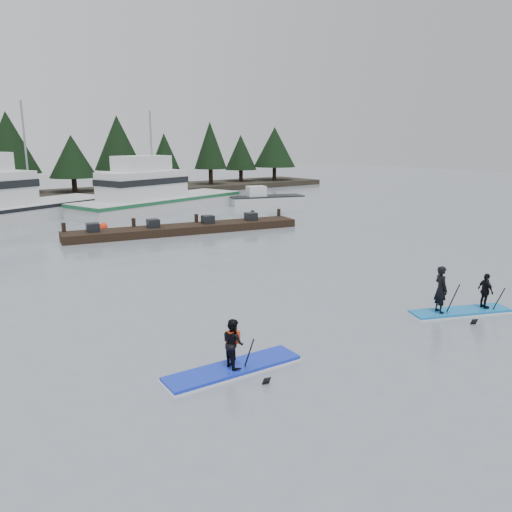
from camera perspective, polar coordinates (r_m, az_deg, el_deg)
ground at (r=16.05m, az=13.24°, el=-7.69°), size 160.00×160.00×0.00m
far_shore at (r=52.99m, az=-24.51°, el=6.15°), size 70.00×8.00×0.60m
treeline at (r=53.02m, az=-24.48°, el=5.83°), size 60.00×4.00×8.00m
fishing_boat_medium at (r=41.09m, az=-11.27°, el=5.86°), size 15.48×8.09×8.81m
skiff at (r=45.01m, az=1.21°, el=6.40°), size 6.89×3.88×0.77m
floating_dock at (r=31.32m, az=-8.08°, el=3.09°), size 14.65×4.90×0.49m
buoy_b at (r=33.90m, az=-17.02°, el=2.98°), size 0.52×0.52×0.52m
paddleboard_solo at (r=12.55m, az=-2.62°, el=-11.40°), size 3.60×1.23×1.82m
paddleboard_duo at (r=17.78m, az=22.31°, el=-4.46°), size 3.44×2.10×2.15m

